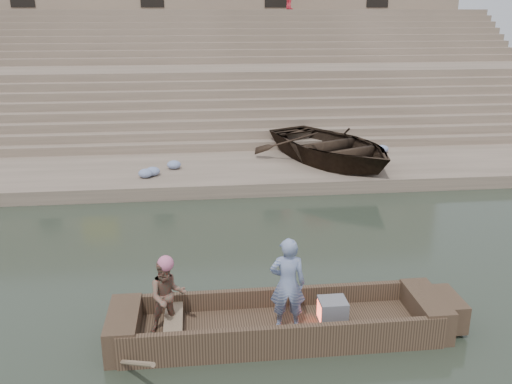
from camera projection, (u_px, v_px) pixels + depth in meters
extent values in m
plane|color=#253024|center=(194.00, 305.00, 10.27)|extent=(120.00, 120.00, 0.00)
cube|color=gray|center=(192.00, 174.00, 17.75)|extent=(32.00, 4.00, 0.40)
cube|color=gray|center=(191.00, 100.00, 24.45)|extent=(32.00, 3.00, 2.80)
cube|color=gray|center=(190.00, 59.00, 30.67)|extent=(32.00, 3.00, 5.20)
cube|color=gray|center=(192.00, 152.00, 19.83)|extent=(32.00, 0.50, 0.70)
cube|color=gray|center=(192.00, 145.00, 20.25)|extent=(32.00, 0.50, 1.00)
cube|color=gray|center=(192.00, 138.00, 20.68)|extent=(32.00, 0.50, 1.30)
cube|color=gray|center=(192.00, 131.00, 21.10)|extent=(32.00, 0.50, 1.60)
cube|color=gray|center=(191.00, 124.00, 21.52)|extent=(32.00, 0.50, 1.90)
cube|color=gray|center=(191.00, 118.00, 21.95)|extent=(32.00, 0.50, 2.20)
cube|color=gray|center=(191.00, 112.00, 22.37)|extent=(32.00, 0.50, 2.50)
cube|color=gray|center=(191.00, 107.00, 22.80)|extent=(32.00, 0.50, 2.80)
cube|color=gray|center=(191.00, 91.00, 26.05)|extent=(32.00, 0.50, 3.10)
cube|color=gray|center=(191.00, 86.00, 26.47)|extent=(32.00, 0.50, 3.40)
cube|color=gray|center=(191.00, 82.00, 26.90)|extent=(32.00, 0.50, 3.70)
cube|color=gray|center=(191.00, 78.00, 27.32)|extent=(32.00, 0.50, 4.00)
cube|color=gray|center=(190.00, 73.00, 27.75)|extent=(32.00, 0.50, 4.30)
cube|color=gray|center=(190.00, 69.00, 28.17)|extent=(32.00, 0.50, 4.60)
cube|color=gray|center=(190.00, 65.00, 28.59)|extent=(32.00, 0.50, 4.90)
cube|color=gray|center=(190.00, 61.00, 29.02)|extent=(32.00, 0.50, 5.20)
cube|color=gray|center=(188.00, 2.00, 33.49)|extent=(32.00, 5.00, 11.20)
cube|color=brown|center=(279.00, 330.00, 9.29)|extent=(5.00, 1.30, 0.22)
cube|color=brown|center=(285.00, 342.00, 8.65)|extent=(5.20, 0.12, 0.56)
cube|color=brown|center=(274.00, 302.00, 9.82)|extent=(5.20, 0.12, 0.56)
cube|color=brown|center=(124.00, 329.00, 8.96)|extent=(0.50, 1.30, 0.60)
cube|color=brown|center=(426.00, 311.00, 9.50)|extent=(0.50, 1.30, 0.60)
cube|color=brown|center=(448.00, 309.00, 9.53)|extent=(0.35, 0.90, 0.50)
cube|color=#937A5B|center=(173.00, 321.00, 9.01)|extent=(0.30, 1.20, 0.08)
cylinder|color=#937A5B|center=(127.00, 362.00, 8.13)|extent=(1.03, 2.10, 1.36)
sphere|color=#D1678C|center=(166.00, 264.00, 8.69)|extent=(0.26, 0.26, 0.26)
imported|color=navy|center=(288.00, 284.00, 8.92)|extent=(0.62, 0.45, 1.60)
imported|color=#257054|center=(167.00, 296.00, 8.88)|extent=(0.70, 0.59, 1.27)
cube|color=slate|center=(332.00, 311.00, 9.29)|extent=(0.46, 0.42, 0.40)
cube|color=#E5593F|center=(320.00, 311.00, 9.26)|extent=(0.04, 0.34, 0.32)
imported|color=#2D2116|center=(331.00, 146.00, 18.14)|extent=(5.72, 6.48, 1.11)
ellipsoid|color=#3F5999|center=(382.00, 149.00, 19.52)|extent=(0.44, 0.44, 0.26)
ellipsoid|color=#3F5999|center=(153.00, 171.00, 16.83)|extent=(0.44, 0.44, 0.26)
ellipsoid|color=#3F5999|center=(174.00, 165.00, 17.54)|extent=(0.44, 0.44, 0.26)
ellipsoid|color=#3F5999|center=(146.00, 173.00, 16.63)|extent=(0.44, 0.44, 0.26)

